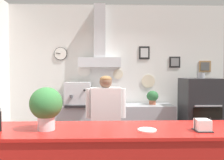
# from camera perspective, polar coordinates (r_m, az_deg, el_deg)

# --- Properties ---
(back_wall_assembly) EXTENTS (4.72, 2.64, 3.02)m
(back_wall_assembly) POSITION_cam_1_polar(r_m,az_deg,el_deg) (4.78, 1.03, 2.57)
(back_wall_assembly) COLOR #9E9E99
(back_wall_assembly) RESTS_ON ground_plane
(back_prep_counter) EXTENTS (2.60, 0.56, 0.90)m
(back_prep_counter) POSITION_cam_1_polar(r_m,az_deg,el_deg) (4.66, -0.76, -11.87)
(back_prep_counter) COLOR #A3A5AD
(back_prep_counter) RESTS_ON ground_plane
(pizza_oven) EXTENTS (0.69, 0.64, 1.54)m
(pizza_oven) POSITION_cam_1_polar(r_m,az_deg,el_deg) (4.67, 21.53, -8.45)
(pizza_oven) COLOR #232326
(pizza_oven) RESTS_ON ground_plane
(shop_worker) EXTENTS (0.60, 0.23, 1.51)m
(shop_worker) POSITION_cam_1_polar(r_m,az_deg,el_deg) (3.43, -1.58, -10.81)
(shop_worker) COLOR #232328
(shop_worker) RESTS_ON ground_plane
(espresso_machine) EXTENTS (0.50, 0.56, 0.46)m
(espresso_machine) POSITION_cam_1_polar(r_m,az_deg,el_deg) (4.55, -8.59, -3.51)
(espresso_machine) COLOR silver
(espresso_machine) RESTS_ON back_prep_counter
(potted_thyme) EXTENTS (0.24, 0.24, 0.28)m
(potted_thyme) POSITION_cam_1_polar(r_m,az_deg,el_deg) (4.69, 10.26, -4.20)
(potted_thyme) COLOR #9E563D
(potted_thyme) RESTS_ON back_prep_counter
(potted_basil) EXTENTS (0.19, 0.19, 0.24)m
(potted_basil) POSITION_cam_1_polar(r_m,az_deg,el_deg) (4.68, -14.27, -4.47)
(potted_basil) COLOR beige
(potted_basil) RESTS_ON back_prep_counter
(condiment_plate) EXTENTS (0.18, 0.18, 0.01)m
(condiment_plate) POSITION_cam_1_polar(r_m,az_deg,el_deg) (2.18, 8.90, -12.41)
(condiment_plate) COLOR white
(condiment_plate) RESTS_ON service_counter
(napkin_holder) EXTENTS (0.16, 0.15, 0.12)m
(napkin_holder) POSITION_cam_1_polar(r_m,az_deg,el_deg) (2.30, 22.04, -10.68)
(napkin_holder) COLOR #262628
(napkin_holder) RESTS_ON service_counter
(basil_vase) EXTENTS (0.31, 0.31, 0.41)m
(basil_vase) POSITION_cam_1_polar(r_m,az_deg,el_deg) (2.23, -16.39, -6.41)
(basil_vase) COLOR silver
(basil_vase) RESTS_ON service_counter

